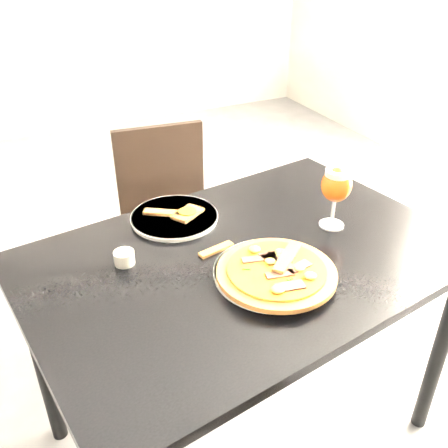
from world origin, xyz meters
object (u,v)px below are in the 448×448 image
dining_table (246,280)px  pizza (276,271)px  beer_glass (336,185)px  chair_far (170,221)px

dining_table → pizza: bearing=-92.3°
dining_table → beer_glass: beer_glass is taller
pizza → dining_table: bearing=96.4°
beer_glass → pizza: bearing=-151.4°
dining_table → pizza: size_ratio=4.22×
chair_far → pizza: bearing=-84.6°
pizza → chair_far: bearing=89.5°
pizza → beer_glass: size_ratio=1.63×
dining_table → chair_far: 0.75m
pizza → beer_glass: beer_glass is taller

